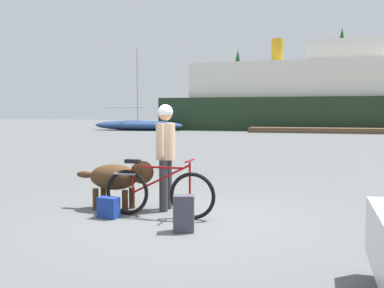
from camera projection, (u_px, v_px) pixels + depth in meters
ground_plane at (180, 219)px, 6.65m from camera, size 160.00×160.00×0.00m
bicycle at (158, 192)px, 6.74m from camera, size 1.81×0.44×0.92m
person_cyclist at (166, 146)px, 7.18m from camera, size 0.32×0.53×1.77m
dog at (119, 177)px, 7.26m from camera, size 1.41×0.51×0.84m
backpack at (184, 213)px, 5.92m from camera, size 0.32×0.26×0.50m
handbag_pannier at (109, 208)px, 6.70m from camera, size 0.34×0.22×0.32m
dock_pier at (361, 131)px, 33.73m from camera, size 17.26×2.73×0.40m
ferry_boat at (314, 98)px, 40.36m from camera, size 27.38×8.74×8.56m
sailboat_moored at (138, 125)px, 39.12m from camera, size 8.51×2.38×7.39m
pine_tree_far_left at (238, 75)px, 58.18m from camera, size 2.91×2.91×10.00m
pine_tree_center at (341, 66)px, 51.71m from camera, size 3.65×3.65×11.66m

